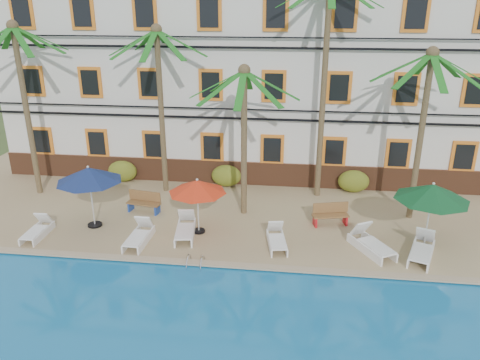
# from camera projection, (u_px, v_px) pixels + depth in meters

# --- Properties ---
(ground) EXTENTS (100.00, 100.00, 0.00)m
(ground) POSITION_uv_depth(u_px,v_px,m) (220.00, 258.00, 17.49)
(ground) COLOR #384C23
(ground) RESTS_ON ground
(pool_deck) EXTENTS (30.00, 12.00, 0.25)m
(pool_deck) POSITION_uv_depth(u_px,v_px,m) (237.00, 202.00, 22.08)
(pool_deck) COLOR tan
(pool_deck) RESTS_ON ground
(pool_coping) EXTENTS (30.00, 0.35, 0.06)m
(pool_coping) POSITION_uv_depth(u_px,v_px,m) (216.00, 264.00, 16.56)
(pool_coping) COLOR tan
(pool_coping) RESTS_ON pool_deck
(hotel_building) EXTENTS (25.40, 6.44, 10.22)m
(hotel_building) POSITION_uv_depth(u_px,v_px,m) (249.00, 74.00, 24.80)
(hotel_building) COLOR silver
(hotel_building) RESTS_ON pool_deck
(palm_a) EXTENTS (4.47, 4.47, 8.00)m
(palm_a) POSITION_uv_depth(u_px,v_px,m) (23.00, 87.00, 20.95)
(palm_a) COLOR brown
(palm_a) RESTS_ON pool_deck
(palm_b) EXTENTS (4.47, 4.47, 7.83)m
(palm_b) POSITION_uv_depth(u_px,v_px,m) (160.00, 88.00, 21.27)
(palm_b) COLOR brown
(palm_b) RESTS_ON pool_deck
(palm_c) EXTENTS (4.47, 4.47, 6.43)m
(palm_c) POSITION_uv_depth(u_px,v_px,m) (244.00, 119.00, 19.12)
(palm_c) COLOR brown
(palm_c) RESTS_ON pool_deck
(palm_d) EXTENTS (4.47, 4.47, 9.86)m
(palm_d) POSITION_uv_depth(u_px,v_px,m) (325.00, 64.00, 20.27)
(palm_d) COLOR brown
(palm_d) RESTS_ON pool_deck
(palm_e) EXTENTS (4.47, 4.47, 7.15)m
(palm_e) POSITION_uv_depth(u_px,v_px,m) (424.00, 111.00, 18.54)
(palm_e) COLOR brown
(palm_e) RESTS_ON pool_deck
(shrub_left) EXTENTS (1.50, 0.90, 1.10)m
(shrub_left) POSITION_uv_depth(u_px,v_px,m) (123.00, 171.00, 24.02)
(shrub_left) COLOR #185117
(shrub_left) RESTS_ON pool_deck
(shrub_mid) EXTENTS (1.50, 0.90, 1.10)m
(shrub_mid) POSITION_uv_depth(u_px,v_px,m) (226.00, 176.00, 23.40)
(shrub_mid) COLOR #185117
(shrub_mid) RESTS_ON pool_deck
(shrub_right) EXTENTS (1.50, 0.90, 1.10)m
(shrub_right) POSITION_uv_depth(u_px,v_px,m) (354.00, 181.00, 22.68)
(shrub_right) COLOR #185117
(shrub_right) RESTS_ON pool_deck
(umbrella_blue) EXTENTS (2.64, 2.64, 2.64)m
(umbrella_blue) POSITION_uv_depth(u_px,v_px,m) (89.00, 175.00, 18.63)
(umbrella_blue) COLOR black
(umbrella_blue) RESTS_ON pool_deck
(umbrella_red) EXTENTS (2.31, 2.31, 2.31)m
(umbrella_red) POSITION_uv_depth(u_px,v_px,m) (197.00, 187.00, 18.22)
(umbrella_red) COLOR black
(umbrella_red) RESTS_ON pool_deck
(umbrella_green) EXTENTS (2.70, 2.70, 2.70)m
(umbrella_green) POSITION_uv_depth(u_px,v_px,m) (432.00, 192.00, 16.81)
(umbrella_green) COLOR black
(umbrella_green) RESTS_ON pool_deck
(lounger_a) EXTENTS (0.66, 1.75, 0.82)m
(lounger_a) POSITION_uv_depth(u_px,v_px,m) (37.00, 230.00, 18.50)
(lounger_a) COLOR white
(lounger_a) RESTS_ON pool_deck
(lounger_b) EXTENTS (0.74, 1.92, 0.90)m
(lounger_b) POSITION_uv_depth(u_px,v_px,m) (139.00, 235.00, 18.01)
(lounger_b) COLOR white
(lounger_b) RESTS_ON pool_deck
(lounger_c) EXTENTS (0.97, 2.06, 0.94)m
(lounger_c) POSITION_uv_depth(u_px,v_px,m) (185.00, 229.00, 18.53)
(lounger_c) COLOR white
(lounger_c) RESTS_ON pool_deck
(lounger_d) EXTENTS (0.92, 1.85, 0.84)m
(lounger_d) POSITION_uv_depth(u_px,v_px,m) (277.00, 239.00, 17.78)
(lounger_d) COLOR white
(lounger_d) RESTS_ON pool_deck
(lounger_e) EXTENTS (1.67, 2.16, 0.98)m
(lounger_e) POSITION_uv_depth(u_px,v_px,m) (371.00, 243.00, 17.37)
(lounger_e) COLOR white
(lounger_e) RESTS_ON pool_deck
(lounger_f) EXTENTS (1.38, 2.15, 0.96)m
(lounger_f) POSITION_uv_depth(u_px,v_px,m) (422.00, 250.00, 16.95)
(lounger_f) COLOR white
(lounger_f) RESTS_ON pool_deck
(bench_left) EXTENTS (1.56, 0.72, 0.93)m
(bench_left) POSITION_uv_depth(u_px,v_px,m) (144.00, 202.00, 20.59)
(bench_left) COLOR olive
(bench_left) RESTS_ON pool_deck
(bench_right) EXTENTS (1.57, 0.83, 0.93)m
(bench_right) POSITION_uv_depth(u_px,v_px,m) (330.00, 214.00, 19.42)
(bench_right) COLOR olive
(bench_right) RESTS_ON pool_deck
(pool_ladder) EXTENTS (0.54, 0.74, 0.74)m
(pool_ladder) POSITION_uv_depth(u_px,v_px,m) (196.00, 265.00, 16.56)
(pool_ladder) COLOR silver
(pool_ladder) RESTS_ON ground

